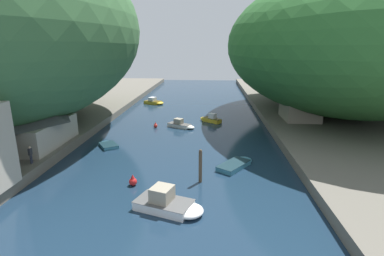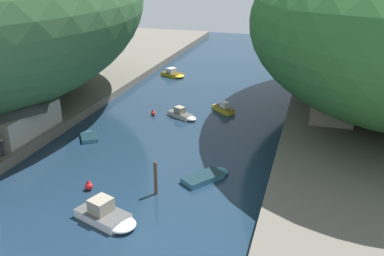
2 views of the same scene
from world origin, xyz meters
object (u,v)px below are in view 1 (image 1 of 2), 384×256
object	(u,v)px
boat_near_quay	(237,164)
channel_buoy_near	(156,126)
channel_buoy_far	(133,181)
boat_moored_right	(108,145)
person_by_boathouse	(30,154)
boathouse_shed	(36,126)
right_bank_cottage	(301,101)
boat_far_upstream	(170,204)
boat_navy_launch	(182,125)
boat_white_cruiser	(210,119)
boat_mid_channel	(154,102)

from	to	relation	value
boat_near_quay	channel_buoy_near	bearing A→B (deg)	163.61
channel_buoy_near	channel_buoy_far	xyz separation A→B (m)	(1.46, -18.65, 0.07)
boat_moored_right	person_by_boathouse	xyz separation A→B (m)	(-4.32, -8.24, 1.82)
boathouse_shed	boat_near_quay	xyz separation A→B (m)	(21.51, -2.19, -2.98)
right_bank_cottage	boat_far_upstream	size ratio (longest dim) A/B	1.19
right_bank_cottage	boat_far_upstream	world-z (taller)	right_bank_cottage
boat_navy_launch	boat_moored_right	xyz separation A→B (m)	(-7.97, -8.86, -0.21)
boathouse_shed	boat_far_upstream	size ratio (longest dim) A/B	1.70
boat_navy_launch	boat_near_quay	xyz separation A→B (m)	(6.89, -14.04, -0.16)
boat_white_cruiser	person_by_boathouse	world-z (taller)	person_by_boathouse
boat_mid_channel	right_bank_cottage	bearing A→B (deg)	83.04
boat_navy_launch	boat_far_upstream	xyz separation A→B (m)	(1.35, -22.71, 0.12)
boat_white_cruiser	person_by_boathouse	xyz separation A→B (m)	(-16.44, -20.86, 1.57)
boat_near_quay	boat_white_cruiser	bearing A→B (deg)	134.59
boat_near_quay	channel_buoy_near	xyz separation A→B (m)	(-10.68, 13.77, 0.09)
boat_white_cruiser	right_bank_cottage	bearing A→B (deg)	-56.69
boat_moored_right	channel_buoy_near	size ratio (longest dim) A/B	4.20
boat_moored_right	channel_buoy_near	bearing A→B (deg)	29.44
channel_buoy_near	boat_mid_channel	bearing A→B (deg)	101.03
boat_navy_launch	boat_white_cruiser	xyz separation A→B (m)	(4.15, 3.75, 0.04)
boat_navy_launch	channel_buoy_near	size ratio (longest dim) A/B	5.17
boat_mid_channel	channel_buoy_near	world-z (taller)	boat_mid_channel
boat_moored_right	boat_navy_launch	bearing A→B (deg)	13.44
channel_buoy_near	boat_navy_launch	bearing A→B (deg)	4.11
boat_far_upstream	boat_near_quay	size ratio (longest dim) A/B	1.15
boat_far_upstream	channel_buoy_near	world-z (taller)	boat_far_upstream
channel_buoy_far	boat_moored_right	bearing A→B (deg)	119.29
boat_far_upstream	channel_buoy_far	size ratio (longest dim) A/B	5.40
boat_navy_launch	boat_white_cruiser	bearing A→B (deg)	160.18
boat_white_cruiser	channel_buoy_far	bearing A→B (deg)	-156.37
person_by_boathouse	right_bank_cottage	bearing A→B (deg)	-60.33
boat_mid_channel	channel_buoy_far	xyz separation A→B (m)	(5.00, -36.82, -0.02)
boat_navy_launch	channel_buoy_far	size ratio (longest dim) A/B	4.26
boathouse_shed	boat_white_cruiser	distance (m)	24.56
boat_far_upstream	boat_white_cruiser	world-z (taller)	boat_far_upstream
boat_white_cruiser	boat_moored_right	xyz separation A→B (m)	(-12.12, -12.62, -0.24)
boat_mid_channel	boat_far_upstream	bearing A→B (deg)	37.36
boat_moored_right	channel_buoy_near	world-z (taller)	channel_buoy_near
boat_white_cruiser	boat_mid_channel	size ratio (longest dim) A/B	0.81
boat_mid_channel	channel_buoy_near	distance (m)	18.51
boat_near_quay	boat_white_cruiser	size ratio (longest dim) A/B	1.31
right_bank_cottage	person_by_boathouse	world-z (taller)	right_bank_cottage
boathouse_shed	boat_moored_right	distance (m)	7.89
right_bank_cottage	boat_white_cruiser	world-z (taller)	right_bank_cottage
boat_far_upstream	boat_near_quay	distance (m)	10.29
boat_navy_launch	boat_mid_channel	distance (m)	19.34
boat_mid_channel	channel_buoy_far	bearing A→B (deg)	33.03
right_bank_cottage	channel_buoy_far	distance (m)	29.16
channel_buoy_near	channel_buoy_far	size ratio (longest dim) A/B	0.82
right_bank_cottage	channel_buoy_near	bearing A→B (deg)	-173.07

